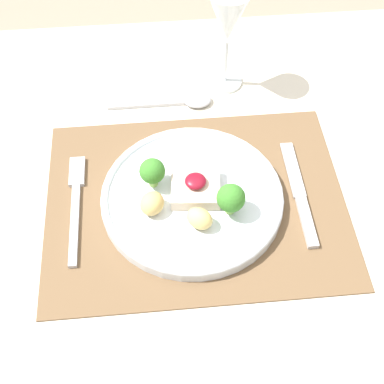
# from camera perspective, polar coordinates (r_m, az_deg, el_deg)

# --- Properties ---
(ground_plane) EXTENTS (8.00, 8.00, 0.00)m
(ground_plane) POSITION_cam_1_polar(r_m,az_deg,el_deg) (1.48, 0.23, -17.89)
(ground_plane) COLOR gray
(dining_table) EXTENTS (1.16, 0.93, 0.73)m
(dining_table) POSITION_cam_1_polar(r_m,az_deg,el_deg) (0.91, 0.36, -4.86)
(dining_table) COLOR beige
(dining_table) RESTS_ON ground_plane
(placemat) EXTENTS (0.46, 0.35, 0.00)m
(placemat) POSITION_cam_1_polar(r_m,az_deg,el_deg) (0.82, 0.40, -1.03)
(placemat) COLOR brown
(placemat) RESTS_ON dining_table
(dinner_plate) EXTENTS (0.28, 0.28, 0.07)m
(dinner_plate) POSITION_cam_1_polar(r_m,az_deg,el_deg) (0.81, -0.04, -0.32)
(dinner_plate) COLOR silver
(dinner_plate) RESTS_ON placemat
(fork) EXTENTS (0.02, 0.20, 0.01)m
(fork) POSITION_cam_1_polar(r_m,az_deg,el_deg) (0.84, -12.30, -0.86)
(fork) COLOR #B2B2B7
(fork) RESTS_ON placemat
(knife) EXTENTS (0.02, 0.20, 0.01)m
(knife) POSITION_cam_1_polar(r_m,az_deg,el_deg) (0.84, 11.51, -0.74)
(knife) COLOR #B2B2B7
(knife) RESTS_ON placemat
(spoon) EXTENTS (0.19, 0.04, 0.01)m
(spoon) POSITION_cam_1_polar(r_m,az_deg,el_deg) (0.96, -0.78, 9.69)
(spoon) COLOR #B2B2B7
(spoon) RESTS_ON dining_table
(wine_glass_near) EXTENTS (0.07, 0.07, 0.18)m
(wine_glass_near) POSITION_cam_1_polar(r_m,az_deg,el_deg) (0.93, 3.85, 17.66)
(wine_glass_near) COLOR white
(wine_glass_near) RESTS_ON dining_table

